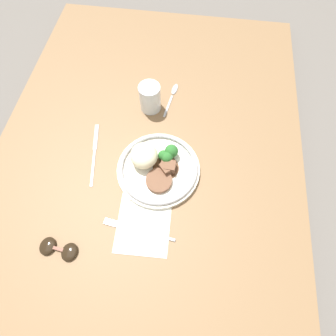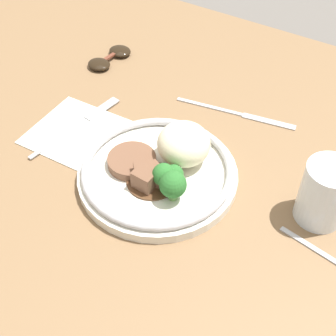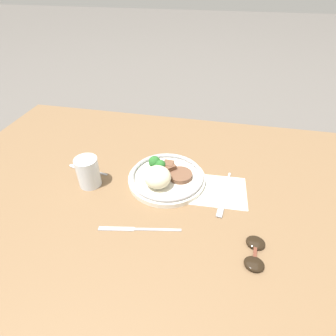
{
  "view_description": "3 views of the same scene",
  "coord_description": "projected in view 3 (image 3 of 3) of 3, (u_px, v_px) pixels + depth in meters",
  "views": [
    {
      "loc": [
        -0.3,
        -0.11,
        0.72
      ],
      "look_at": [
        0.01,
        -0.07,
        0.07
      ],
      "focal_mm": 28.0,
      "sensor_mm": 36.0,
      "label": 1
    },
    {
      "loc": [
        0.29,
        -0.44,
        0.54
      ],
      "look_at": [
        0.04,
        -0.04,
        0.06
      ],
      "focal_mm": 50.0,
      "sensor_mm": 36.0,
      "label": 2
    },
    {
      "loc": [
        -0.11,
        0.56,
        0.56
      ],
      "look_at": [
        0.02,
        -0.05,
        0.08
      ],
      "focal_mm": 28.0,
      "sensor_mm": 36.0,
      "label": 3
    }
  ],
  "objects": [
    {
      "name": "ground_plane",
      "position": [
        171.0,
        198.0,
        0.8
      ],
      "size": [
        8.0,
        8.0,
        0.0
      ],
      "primitive_type": "plane",
      "color": "#5B5651"
    },
    {
      "name": "dining_table",
      "position": [
        171.0,
        195.0,
        0.79
      ],
      "size": [
        1.48,
        0.92,
        0.03
      ],
      "color": "brown",
      "rests_on": "ground"
    },
    {
      "name": "napkin",
      "position": [
        218.0,
        191.0,
        0.77
      ],
      "size": [
        0.17,
        0.15,
        0.0
      ],
      "color": "silver",
      "rests_on": "dining_table"
    },
    {
      "name": "plate",
      "position": [
        165.0,
        176.0,
        0.8
      ],
      "size": [
        0.24,
        0.24,
        0.08
      ],
      "color": "silver",
      "rests_on": "dining_table"
    },
    {
      "name": "juice_glass",
      "position": [
        89.0,
        174.0,
        0.78
      ],
      "size": [
        0.07,
        0.07,
        0.09
      ],
      "color": "#F4AD19",
      "rests_on": "dining_table"
    },
    {
      "name": "fork",
      "position": [
        224.0,
        198.0,
        0.75
      ],
      "size": [
        0.04,
        0.19,
        0.0
      ],
      "rotation": [
        0.0,
        0.0,
        1.44
      ],
      "color": "#ADADB2",
      "rests_on": "napkin"
    },
    {
      "name": "knife",
      "position": [
        137.0,
        229.0,
        0.66
      ],
      "size": [
        0.21,
        0.05,
        0.0
      ],
      "rotation": [
        0.0,
        0.0,
        0.18
      ],
      "color": "#ADADB2",
      "rests_on": "dining_table"
    },
    {
      "name": "spoon",
      "position": [
        80.0,
        168.0,
        0.86
      ],
      "size": [
        0.15,
        0.04,
        0.01
      ],
      "rotation": [
        0.0,
        0.0,
        -0.16
      ],
      "color": "#ADADB2",
      "rests_on": "dining_table"
    },
    {
      "name": "sunglasses",
      "position": [
        255.0,
        253.0,
        0.6
      ],
      "size": [
        0.06,
        0.1,
        0.01
      ],
      "rotation": [
        0.0,
        0.0,
        -0.11
      ],
      "color": "black",
      "rests_on": "dining_table"
    }
  ]
}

